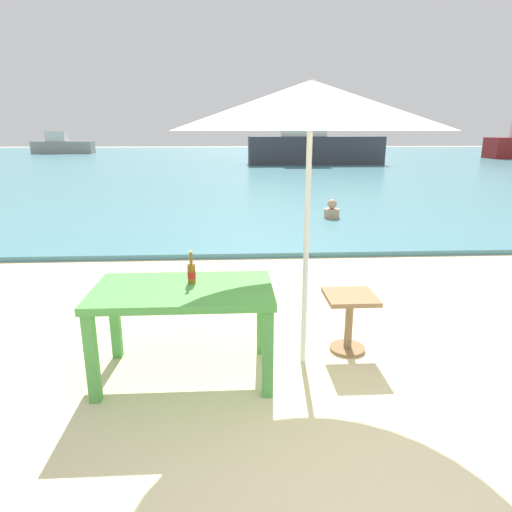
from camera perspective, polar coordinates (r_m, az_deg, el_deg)
sea_water at (r=31.82m, az=-1.58°, el=12.24°), size 120.00×50.00×0.08m
picnic_table_green at (r=3.57m, az=-9.27°, el=-5.67°), size 1.40×0.80×0.76m
beer_bottle_amber at (r=3.59m, az=-8.27°, el=-2.03°), size 0.07×0.07×0.26m
patio_umbrella at (r=3.51m, az=7.02°, el=18.53°), size 2.10×2.10×2.30m
side_table_wood at (r=4.11m, az=11.87°, el=-7.32°), size 0.44×0.44×0.54m
swimmer_person at (r=10.08m, az=9.69°, el=5.75°), size 0.34×0.34×0.41m
boat_tanker at (r=26.93m, az=7.32°, el=13.74°), size 7.74×2.11×2.81m
boat_cargo_ship at (r=43.49m, az=-23.57°, el=12.84°), size 5.11×1.39×1.86m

